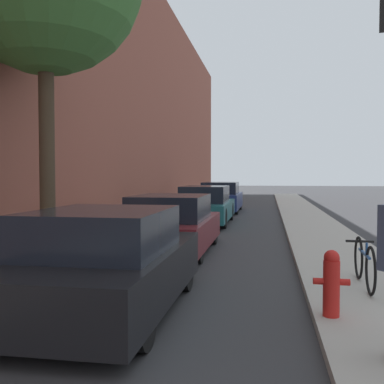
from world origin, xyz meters
name	(u,v)px	position (x,y,z in m)	size (l,w,h in m)	color
ground_plane	(228,229)	(0.00, 16.00, 0.00)	(120.00, 120.00, 0.00)	#333335
sidewalk_left	(145,226)	(-2.90, 16.00, 0.06)	(2.00, 52.00, 0.12)	#ADA89E
sidewalk_right	(316,229)	(2.90, 16.00, 0.06)	(2.00, 52.00, 0.12)	#ADA89E
building_facade_left	(107,72)	(-4.25, 16.00, 5.44)	(0.70, 52.00, 10.87)	brown
parked_car_black	(106,264)	(-0.80, 6.63, 0.66)	(1.86, 3.94, 1.39)	black
parked_car_maroon	(172,225)	(-0.93, 11.32, 0.64)	(1.86, 4.16, 1.36)	black
parked_car_teal	(206,206)	(-0.97, 17.50, 0.68)	(1.82, 4.68, 1.42)	black
parked_car_navy	(221,198)	(-0.97, 23.02, 0.70)	(1.88, 4.64, 1.48)	black
fire_hydrant	(331,282)	(2.11, 6.58, 0.54)	(0.43, 0.20, 0.81)	red
bicycle	(364,263)	(2.81, 8.17, 0.48)	(0.44, 1.73, 0.71)	black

